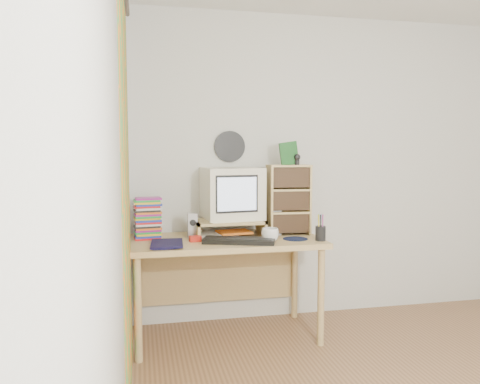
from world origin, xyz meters
name	(u,v)px	position (x,y,z in m)	size (l,w,h in m)	color
back_wall	(336,168)	(0.00, 1.75, 1.25)	(3.50, 3.50, 0.00)	silver
left_wall	(113,187)	(-1.75, 0.00, 1.25)	(3.50, 3.50, 0.00)	silver
curtain	(127,199)	(-1.71, 0.48, 1.15)	(2.20, 2.20, 0.00)	orange
wall_disc	(230,146)	(-0.93, 1.73, 1.43)	(0.25, 0.25, 0.02)	black
desk	(224,255)	(-1.03, 1.44, 0.62)	(1.40, 0.70, 0.75)	tan
monitor_riser	(230,224)	(-0.98, 1.48, 0.84)	(0.52, 0.30, 0.12)	tan
crt_monitor	(233,194)	(-0.95, 1.53, 1.07)	(0.42, 0.42, 0.40)	white
speaker_left	(192,226)	(-1.27, 1.46, 0.84)	(0.07, 0.07, 0.19)	#A4A3A8
speaker_right	(276,222)	(-0.62, 1.45, 0.84)	(0.07, 0.07, 0.19)	#A4A3A8
keyboard	(239,241)	(-0.97, 1.19, 0.77)	(0.50, 0.17, 0.03)	black
dvd_stack	(148,221)	(-1.59, 1.49, 0.88)	(0.18, 0.13, 0.26)	brown
cd_rack	(289,200)	(-0.52, 1.46, 1.02)	(0.32, 0.17, 0.54)	tan
mug	(270,235)	(-0.74, 1.19, 0.80)	(0.12, 0.12, 0.10)	white
diary	(151,242)	(-1.58, 1.21, 0.78)	(0.26, 0.20, 0.05)	black
mousepad	(295,239)	(-0.53, 1.25, 0.75)	(0.18, 0.18, 0.00)	#0F1734
pen_cup	(321,231)	(-0.38, 1.16, 0.82)	(0.07, 0.07, 0.15)	black
papers	(223,234)	(-1.03, 1.46, 0.77)	(0.28, 0.20, 0.04)	beige
red_box	(195,239)	(-1.26, 1.31, 0.77)	(0.08, 0.05, 0.04)	red
game_box	(289,153)	(-0.53, 1.44, 1.38)	(0.14, 0.03, 0.17)	#17521D
webcam	(297,159)	(-0.47, 1.42, 1.33)	(0.05, 0.05, 0.08)	black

